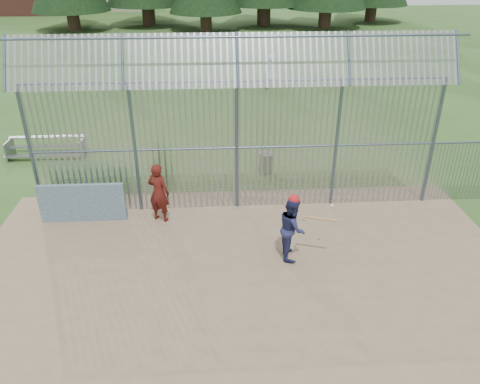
{
  "coord_description": "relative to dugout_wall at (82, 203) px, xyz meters",
  "views": [
    {
      "loc": [
        -0.72,
        -9.4,
        7.29
      ],
      "look_at": [
        0.0,
        2.0,
        1.3
      ],
      "focal_mm": 35.0,
      "sensor_mm": 36.0,
      "label": 1
    }
  ],
  "objects": [
    {
      "name": "bg_kid_standing",
      "position": [
        7.55,
        15.98,
        0.21
      ],
      "size": [
        0.95,
        0.95,
        1.67
      ],
      "primitive_type": "imported",
      "rotation": [
        0.0,
        0.0,
        3.91
      ],
      "color": "gray",
      "rests_on": "ground"
    },
    {
      "name": "bg_kid_seated",
      "position": [
        7.07,
        14.16,
        -0.18
      ],
      "size": [
        0.55,
        0.45,
        0.88
      ],
      "primitive_type": "imported",
      "rotation": [
        0.0,
        0.0,
        2.6
      ],
      "color": "slate",
      "rests_on": "ground"
    },
    {
      "name": "backstop_fence",
      "position": [
        6.41,
        0.53,
        1.74
      ],
      "size": [
        20.09,
        0.81,
        5.3
      ],
      "color": "#47566B",
      "rests_on": "ground"
    },
    {
      "name": "bleacher",
      "position": [
        -2.57,
        5.01,
        -0.21
      ],
      "size": [
        3.0,
        0.95,
        0.72
      ],
      "color": "gray",
      "rests_on": "ground"
    },
    {
      "name": "batting_gear",
      "position": [
        6.01,
        -2.19,
        0.99
      ],
      "size": [
        1.25,
        0.45,
        0.68
      ],
      "color": "red",
      "rests_on": "ground"
    },
    {
      "name": "ground",
      "position": [
        4.6,
        -2.9,
        -0.62
      ],
      "size": [
        120.0,
        120.0,
        0.0
      ],
      "primitive_type": "plane",
      "color": "#2D511E",
      "rests_on": "ground"
    },
    {
      "name": "dugout_wall",
      "position": [
        0.0,
        0.0,
        0.0
      ],
      "size": [
        2.5,
        0.12,
        1.2
      ],
      "primitive_type": "cube",
      "color": "#38566B",
      "rests_on": "dirt_infield"
    },
    {
      "name": "dirt_infield",
      "position": [
        4.6,
        -3.4,
        -0.61
      ],
      "size": [
        14.0,
        10.0,
        0.02
      ],
      "primitive_type": "cube",
      "color": "#756047",
      "rests_on": "ground"
    },
    {
      "name": "batter",
      "position": [
        5.87,
        -2.17,
        0.25
      ],
      "size": [
        0.69,
        0.86,
        1.71
      ],
      "primitive_type": "imported",
      "rotation": [
        0.0,
        0.0,
        1.52
      ],
      "color": "#21254F",
      "rests_on": "dirt_infield"
    },
    {
      "name": "onlooker",
      "position": [
        2.26,
        -0.08,
        0.31
      ],
      "size": [
        0.79,
        0.67,
        1.83
      ],
      "primitive_type": "imported",
      "rotation": [
        0.0,
        0.0,
        2.72
      ],
      "color": "maroon",
      "rests_on": "dirt_infield"
    },
    {
      "name": "trash_can",
      "position": [
        5.8,
        3.09,
        -0.24
      ],
      "size": [
        0.56,
        0.56,
        0.82
      ],
      "color": "gray",
      "rests_on": "ground"
    }
  ]
}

